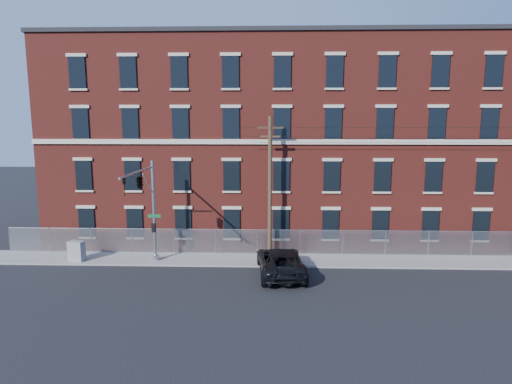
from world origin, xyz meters
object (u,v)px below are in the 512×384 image
object	(u,v)px
traffic_signal_mast	(143,191)
pickup_truck	(281,262)
utility_pole_near	(270,185)
utility_cabinet	(77,251)

from	to	relation	value
traffic_signal_mast	pickup_truck	distance (m)	9.82
utility_pole_near	utility_cabinet	size ratio (longest dim) A/B	7.16
utility_pole_near	pickup_truck	world-z (taller)	utility_pole_near
traffic_signal_mast	utility_cabinet	bearing A→B (deg)	159.77
utility_pole_near	utility_cabinet	distance (m)	14.28
traffic_signal_mast	utility_cabinet	size ratio (longest dim) A/B	5.01
utility_pole_near	utility_cabinet	bearing A→B (deg)	-174.07
utility_pole_near	pickup_truck	size ratio (longest dim) A/B	1.65
traffic_signal_mast	pickup_truck	world-z (taller)	traffic_signal_mast
traffic_signal_mast	pickup_truck	size ratio (longest dim) A/B	1.16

